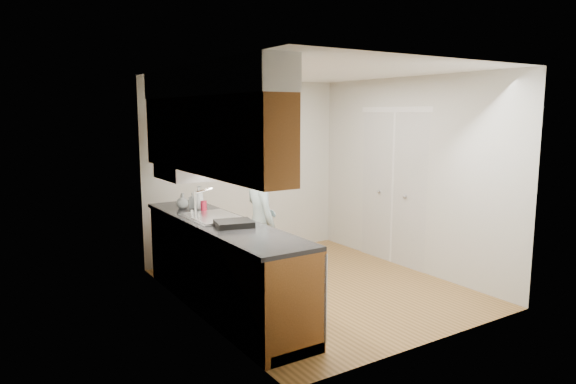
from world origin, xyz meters
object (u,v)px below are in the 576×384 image
object	(u,v)px
dish_rack	(234,224)
soap_bottle_b	(192,200)
soap_bottle_a	(199,198)
soap_bottle_c	(182,201)
person	(260,214)
soda_can	(204,206)

from	to	relation	value
dish_rack	soap_bottle_b	bearing A→B (deg)	100.94
soap_bottle_a	soap_bottle_c	xyz separation A→B (m)	(-0.13, 0.19, -0.05)
soap_bottle_c	dish_rack	world-z (taller)	soap_bottle_c
soap_bottle_b	dish_rack	bearing A→B (deg)	-91.83
person	soda_can	distance (m)	0.65
soda_can	dish_rack	size ratio (longest dim) A/B	0.36
soap_bottle_b	soap_bottle_c	xyz separation A→B (m)	(-0.11, 0.02, 0.00)
soap_bottle_b	soap_bottle_c	size ratio (longest dim) A/B	1.00
person	soap_bottle_b	distance (m)	0.83
soap_bottle_c	dish_rack	size ratio (longest dim) A/B	0.51
soap_bottle_a	soda_can	xyz separation A→B (m)	(-0.00, -0.14, -0.08)
soap_bottle_b	dish_rack	world-z (taller)	soap_bottle_b
soap_bottle_b	soda_can	xyz separation A→B (m)	(0.01, -0.31, -0.03)
soap_bottle_a	soap_bottle_c	bearing A→B (deg)	123.23
soap_bottle_c	soap_bottle_b	bearing A→B (deg)	-11.27
person	soap_bottle_b	bearing A→B (deg)	55.15
soap_bottle_c	dish_rack	bearing A→B (deg)	-86.19
person	soda_can	xyz separation A→B (m)	(-0.59, 0.24, 0.11)
soap_bottle_a	dish_rack	size ratio (longest dim) A/B	0.79
person	dish_rack	xyz separation A→B (m)	(-0.64, -0.60, 0.07)
soap_bottle_a	soda_can	world-z (taller)	soap_bottle_a
soap_bottle_a	dish_rack	distance (m)	0.99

